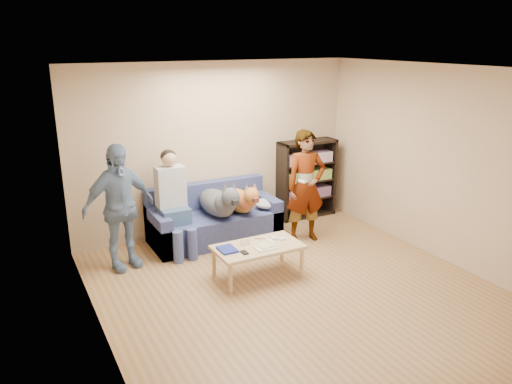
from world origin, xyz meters
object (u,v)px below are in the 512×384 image
dog_tan (240,200)px  dog_gray (219,202)px  camera_silver (245,242)px  person_seated (173,199)px  bookshelf (306,177)px  person_standing_left (119,207)px  coffee_table (258,249)px  notebook_blue (227,249)px  sofa (213,221)px  person_standing_right (306,186)px

dog_tan → dog_gray: bearing=-175.8°
camera_silver → person_seated: 1.32m
dog_tan → bookshelf: bookshelf is taller
person_standing_left → coffee_table: 1.86m
notebook_blue → dog_gray: 1.25m
person_seated → camera_silver: bearing=-65.3°
sofa → person_seated: bearing=-168.9°
person_standing_right → person_standing_left: size_ratio=1.00×
dog_gray → bookshelf: bookshelf is taller
person_seated → dog_gray: person_seated is taller
person_seated → dog_gray: bearing=-6.3°
person_standing_left → bookshelf: bearing=-4.1°
sofa → person_seated: 0.82m
sofa → person_seated: (-0.65, -0.13, 0.49)m
sofa → dog_gray: bearing=-86.0°
sofa → dog_tan: size_ratio=1.66×
person_standing_left → coffee_table: (1.45, -1.08, -0.46)m
sofa → notebook_blue: bearing=-106.1°
person_standing_right → person_seated: size_ratio=1.13×
dog_tan → person_seated: bearing=177.3°
sofa → bookshelf: bearing=7.4°
dog_gray → bookshelf: (1.79, 0.43, 0.04)m
camera_silver → person_seated: person_seated is taller
camera_silver → dog_gray: bearing=83.3°
dog_gray → notebook_blue: bearing=-109.4°
person_standing_left → dog_tan: 1.83m
person_standing_right → person_seated: (-1.85, 0.53, -0.06)m
dog_tan → person_standing_right: bearing=-30.3°
bookshelf → dog_gray: bearing=-166.3°
sofa → coffee_table: sofa is taller
person_seated → bookshelf: (2.45, 0.36, -0.09)m
dog_gray → coffee_table: size_ratio=1.14×
person_seated → dog_gray: 0.68m
person_standing_left → person_standing_right: bearing=-21.1°
person_standing_right → bookshelf: bearing=63.2°
dog_tan → notebook_blue: bearing=-122.7°
bookshelf → person_standing_right: bearing=-123.9°
coffee_table → bookshelf: size_ratio=0.85×
coffee_table → bookshelf: bookshelf is taller
person_standing_right → dog_tan: size_ratio=1.45×
bookshelf → person_seated: bearing=-171.6°
person_seated → person_standing_left: bearing=-165.4°
person_seated → dog_tan: (1.01, -0.05, -0.16)m
bookshelf → person_standing_left: bearing=-170.1°
notebook_blue → person_seated: size_ratio=0.18×
person_standing_right → dog_gray: person_standing_right is taller
person_standing_left → bookshelf: 3.30m
notebook_blue → camera_silver: bearing=14.0°
notebook_blue → sofa: size_ratio=0.14×
person_standing_left → notebook_blue: (1.05, -1.03, -0.40)m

